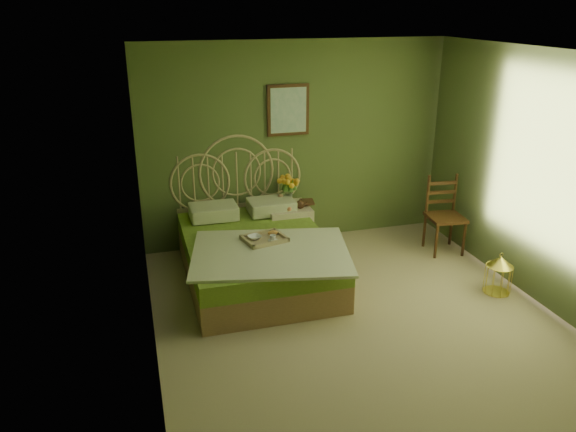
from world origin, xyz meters
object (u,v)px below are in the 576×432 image
object	(u,v)px
chair	(443,210)
birdcage	(498,275)
bed	(255,252)
nightstand	(288,223)

from	to	relation	value
chair	birdcage	xyz separation A→B (m)	(0.00, -1.23, -0.33)
bed	chair	distance (m)	2.50
bed	chair	bearing A→B (deg)	3.07
nightstand	birdcage	size ratio (longest dim) A/B	2.38
nightstand	birdcage	world-z (taller)	nightstand
chair	bed	bearing A→B (deg)	-170.92
bed	birdcage	bearing A→B (deg)	-23.79
bed	chair	size ratio (longest dim) A/B	2.41
bed	nightstand	xyz separation A→B (m)	(0.58, 0.67, 0.04)
bed	birdcage	distance (m)	2.72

